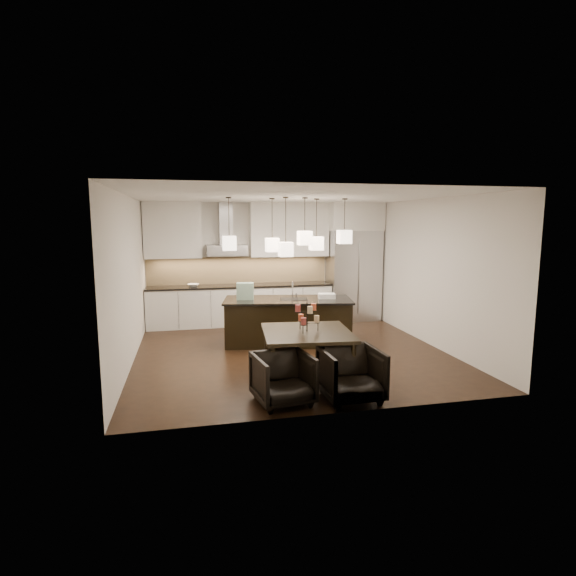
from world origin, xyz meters
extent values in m
cube|color=black|center=(0.00, 0.00, -0.01)|extent=(5.50, 5.50, 0.02)
cube|color=white|center=(0.00, 0.00, 2.81)|extent=(5.50, 5.50, 0.02)
cube|color=silver|center=(0.00, 2.76, 1.40)|extent=(5.50, 0.02, 2.80)
cube|color=silver|center=(0.00, -2.76, 1.40)|extent=(5.50, 0.02, 2.80)
cube|color=silver|center=(-2.76, 0.00, 1.40)|extent=(0.02, 5.50, 2.80)
cube|color=silver|center=(2.76, 0.00, 1.40)|extent=(0.02, 5.50, 2.80)
cube|color=#B7B7BA|center=(2.10, 2.38, 1.07)|extent=(1.20, 0.72, 2.15)
cube|color=silver|center=(2.10, 2.38, 2.47)|extent=(1.26, 0.72, 0.65)
cube|color=silver|center=(-0.62, 2.43, 0.44)|extent=(4.21, 0.62, 0.88)
cube|color=black|center=(-0.62, 2.43, 0.90)|extent=(4.21, 0.66, 0.04)
cube|color=tan|center=(-0.62, 2.73, 1.24)|extent=(4.21, 0.02, 0.63)
cube|color=silver|center=(-2.10, 2.57, 2.17)|extent=(1.25, 0.35, 1.25)
cube|color=silver|center=(0.55, 2.57, 2.17)|extent=(1.85, 0.35, 1.25)
cube|color=#B7B7BA|center=(-0.93, 2.48, 1.72)|extent=(0.90, 0.52, 0.24)
cube|color=#B7B7BA|center=(-0.93, 2.59, 2.32)|extent=(0.30, 0.28, 0.96)
imported|color=silver|center=(-1.69, 2.38, 0.95)|extent=(0.27, 0.27, 0.06)
cube|color=black|center=(0.08, 0.59, 0.42)|extent=(2.51, 1.36, 0.84)
cube|color=black|center=(0.08, 0.59, 0.86)|extent=(2.60, 1.45, 0.04)
cube|color=#27693B|center=(-0.73, 0.72, 1.04)|extent=(0.35, 0.23, 0.32)
cube|color=silver|center=(0.84, 0.50, 0.92)|extent=(0.36, 0.28, 0.10)
cylinder|color=#D9B787|center=(0.04, -1.58, 0.95)|extent=(0.08, 0.08, 0.10)
cylinder|color=#DB5634|center=(-0.16, -1.44, 0.95)|extent=(0.08, 0.08, 0.10)
cylinder|color=#9C3835|center=(-0.19, -1.68, 0.95)|extent=(0.08, 0.08, 0.10)
cylinder|color=#DB5634|center=(0.02, -1.49, 1.11)|extent=(0.08, 0.08, 0.10)
cylinder|color=#9C3835|center=(-0.24, -1.53, 1.11)|extent=(0.08, 0.08, 0.10)
cylinder|color=#D9B787|center=(-0.10, -1.70, 1.11)|extent=(0.08, 0.08, 0.10)
imported|color=black|center=(-0.62, -2.29, 0.33)|extent=(0.82, 0.84, 0.67)
imported|color=black|center=(0.29, -2.37, 0.35)|extent=(0.78, 0.80, 0.71)
cube|color=beige|center=(-1.04, 0.46, 1.97)|extent=(0.24, 0.24, 0.26)
cube|color=beige|center=(-0.21, 0.66, 1.92)|extent=(0.24, 0.24, 0.26)
cube|color=beige|center=(0.34, 0.30, 2.06)|extent=(0.24, 0.24, 0.26)
cube|color=beige|center=(0.66, 0.63, 1.94)|extent=(0.24, 0.24, 0.26)
cube|color=beige|center=(1.18, 0.49, 2.07)|extent=(0.24, 0.24, 0.26)
cube|color=beige|center=(-0.05, 0.18, 1.86)|extent=(0.24, 0.24, 0.26)
camera|label=1|loc=(-1.77, -7.79, 2.36)|focal=28.00mm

